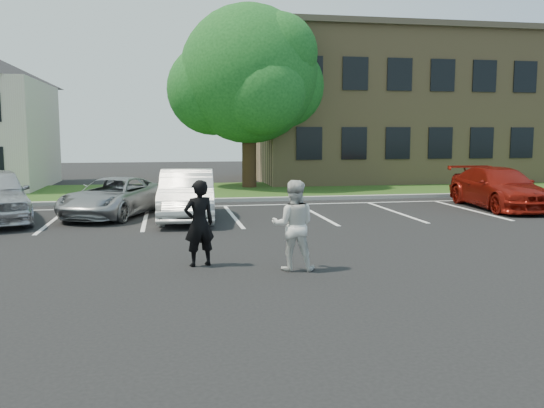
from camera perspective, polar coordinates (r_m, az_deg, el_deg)
The scene contains 11 objects.
ground_plane at distance 11.05m, azimuth 0.95°, elevation -7.08°, with size 90.00×90.00×0.00m, color black.
curb at distance 22.75m, azimuth -5.04°, elevation 0.39°, with size 40.00×0.30×0.15m, color gray.
grass_strip at distance 26.72m, azimuth -5.85°, elevation 1.29°, with size 44.00×8.00×0.08m, color #224D17.
stall_lines at distance 19.95m, azimuth -0.19°, elevation -0.72°, with size 34.00×5.36×0.01m.
office_building at distance 36.31m, azimuth 16.12°, elevation 9.06°, with size 22.40×10.40×8.30m.
tree at distance 28.38m, azimuth -2.17°, elevation 12.39°, with size 7.80×7.20×8.80m.
man_black_suit at distance 11.74m, azimuth -7.23°, elevation -1.90°, with size 0.64×0.42×1.76m, color black.
man_white_shirt at distance 11.31m, azimuth 2.14°, elevation -2.12°, with size 0.87×0.68×1.79m, color silver.
car_silver_minivan at distance 19.36m, azimuth -15.44°, elevation 0.65°, with size 2.09×4.53×1.26m, color #96989C.
car_white_sedan at distance 18.26m, azimuth -8.42°, elevation 0.92°, with size 1.64×4.71×1.55m, color white.
car_red_compact at distance 22.29m, azimuth 21.57°, elevation 1.48°, with size 2.05×5.04×1.46m, color maroon.
Camera 1 is at (-2.12, -10.50, 2.69)m, focal length 38.00 mm.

